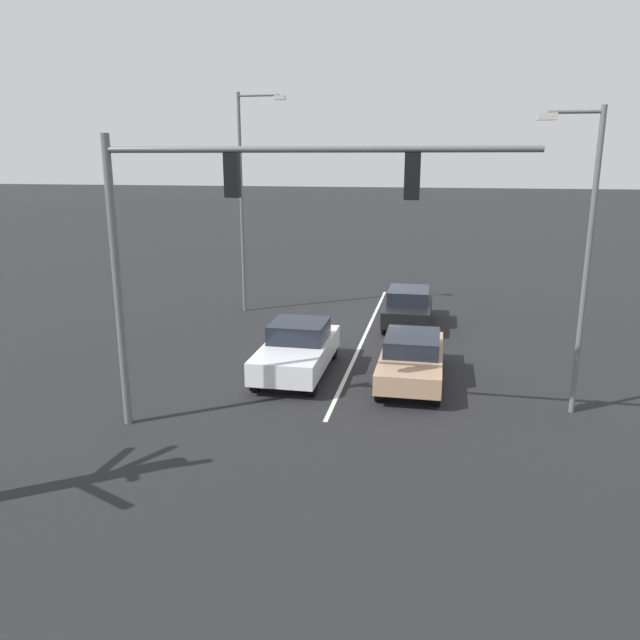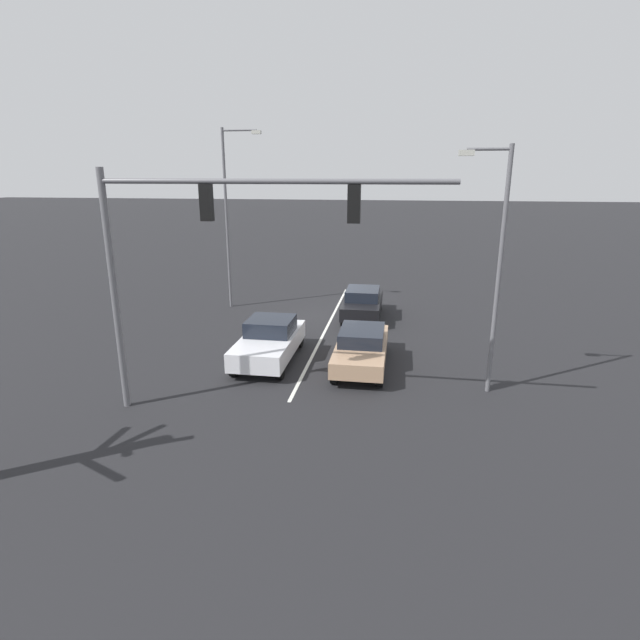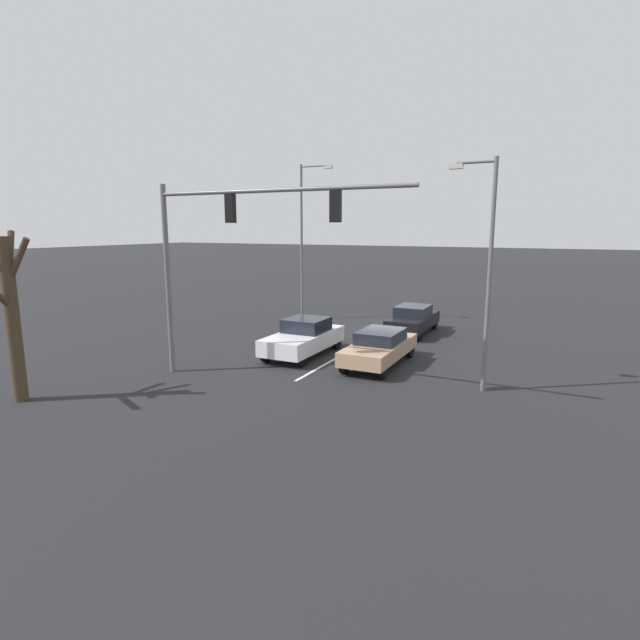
{
  "view_description": "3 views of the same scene",
  "coord_description": "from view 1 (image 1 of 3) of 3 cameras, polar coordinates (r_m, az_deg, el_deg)",
  "views": [
    {
      "loc": [
        -2.68,
        24.28,
        6.44
      ],
      "look_at": [
        0.71,
        7.06,
        1.87
      ],
      "focal_mm": 35.0,
      "sensor_mm": 36.0,
      "label": 1
    },
    {
      "loc": [
        -3.22,
        23.78,
        6.78
      ],
      "look_at": [
        -0.44,
        6.71,
        1.73
      ],
      "focal_mm": 28.0,
      "sensor_mm": 36.0,
      "label": 2
    },
    {
      "loc": [
        -8.42,
        25.07,
        5.45
      ],
      "look_at": [
        0.5,
        7.0,
        1.7
      ],
      "focal_mm": 28.0,
      "sensor_mm": 36.0,
      "label": 3
    }
  ],
  "objects": [
    {
      "name": "traffic_signal_gantry",
      "position": [
        14.19,
        -8.77,
        9.05
      ],
      "size": [
        9.48,
        0.37,
        6.98
      ],
      "color": "slate",
      "rests_on": "ground_plane"
    },
    {
      "name": "car_black_leftlane_second",
      "position": [
        24.92,
        8.08,
        1.26
      ],
      "size": [
        1.78,
        4.37,
        1.46
      ],
      "color": "black",
      "rests_on": "ground_plane"
    },
    {
      "name": "lane_stripe_left_divider",
      "position": [
        23.35,
        4.11,
        -1.45
      ],
      "size": [
        0.12,
        16.0,
        0.01
      ],
      "primitive_type": "cube",
      "color": "silver",
      "rests_on": "ground_plane"
    },
    {
      "name": "car_white_midlane_front",
      "position": [
        19.14,
        -2.07,
        -2.64
      ],
      "size": [
        1.91,
        4.51,
        1.57
      ],
      "color": "silver",
      "rests_on": "ground_plane"
    },
    {
      "name": "street_lamp_left_shoulder",
      "position": [
        16.64,
        22.87,
        6.3
      ],
      "size": [
        1.53,
        0.24,
        7.64
      ],
      "color": "slate",
      "rests_on": "ground_plane"
    },
    {
      "name": "street_lamp_right_shoulder",
      "position": [
        26.57,
        -6.81,
        11.69
      ],
      "size": [
        2.02,
        0.24,
        9.0
      ],
      "color": "slate",
      "rests_on": "ground_plane"
    },
    {
      "name": "ground_plane",
      "position": [
        25.27,
        4.68,
        -0.22
      ],
      "size": [
        240.0,
        240.0,
        0.0
      ],
      "primitive_type": "plane",
      "color": "black"
    },
    {
      "name": "car_tan_leftlane_front",
      "position": [
        18.66,
        8.39,
        -3.36
      ],
      "size": [
        1.79,
        4.7,
        1.4
      ],
      "color": "tan",
      "rests_on": "ground_plane"
    }
  ]
}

